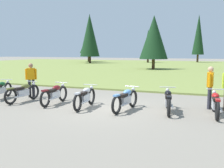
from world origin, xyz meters
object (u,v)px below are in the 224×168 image
at_px(motorcycle_sky_blue, 125,99).
at_px(motorcycle_red, 216,103).
at_px(motorcycle_silver, 85,97).
at_px(motorcycle_black, 168,101).
at_px(motorcycle_olive, 23,92).
at_px(rider_near_row_end, 210,85).
at_px(rider_in_hivis_vest, 31,78).
at_px(motorcycle_british_green, 0,90).
at_px(motorcycle_maroon, 55,94).

xyz_separation_m(motorcycle_sky_blue, motorcycle_red, (3.20, 0.38, 0.00)).
distance_m(motorcycle_silver, motorcycle_sky_blue, 1.66).
height_order(motorcycle_sky_blue, motorcycle_black, same).
relative_size(motorcycle_olive, rider_near_row_end, 1.26).
relative_size(motorcycle_olive, motorcycle_black, 1.01).
xyz_separation_m(motorcycle_olive, rider_near_row_end, (7.81, 1.51, 0.51)).
height_order(motorcycle_black, rider_in_hivis_vest, rider_in_hivis_vest).
bearing_deg(motorcycle_red, motorcycle_british_green, -178.81).
height_order(motorcycle_british_green, motorcycle_silver, same).
relative_size(motorcycle_silver, rider_in_hivis_vest, 1.26).
height_order(motorcycle_olive, rider_in_hivis_vest, rider_in_hivis_vest).
bearing_deg(motorcycle_black, motorcycle_red, 2.44).
relative_size(motorcycle_british_green, rider_in_hivis_vest, 1.24).
bearing_deg(motorcycle_olive, rider_in_hivis_vest, 109.19).
relative_size(motorcycle_olive, rider_in_hivis_vest, 1.26).
height_order(motorcycle_british_green, motorcycle_black, same).
bearing_deg(motorcycle_silver, rider_near_row_end, 19.22).
bearing_deg(motorcycle_olive, motorcycle_silver, -2.02).
bearing_deg(motorcycle_maroon, motorcycle_british_green, 177.87).
bearing_deg(motorcycle_sky_blue, rider_near_row_end, 26.43).
xyz_separation_m(motorcycle_british_green, motorcycle_olive, (1.51, -0.20, 0.00)).
xyz_separation_m(motorcycle_red, rider_in_hivis_vest, (-8.41, 0.67, 0.51)).
distance_m(motorcycle_maroon, motorcycle_silver, 1.57).
bearing_deg(motorcycle_silver, motorcycle_maroon, 172.81).
distance_m(motorcycle_black, motorcycle_red, 1.64).
height_order(motorcycle_maroon, motorcycle_red, same).
distance_m(motorcycle_maroon, motorcycle_sky_blue, 3.22).
xyz_separation_m(motorcycle_red, rider_near_row_end, (-0.22, 1.11, 0.51)).
relative_size(motorcycle_british_green, rider_near_row_end, 1.24).
xyz_separation_m(motorcycle_olive, motorcycle_maroon, (1.61, 0.09, 0.00)).
relative_size(motorcycle_silver, motorcycle_sky_blue, 1.00).
bearing_deg(rider_near_row_end, rider_in_hivis_vest, -176.96).
bearing_deg(motorcycle_red, motorcycle_black, -177.56).
distance_m(motorcycle_olive, motorcycle_sky_blue, 4.83).
distance_m(motorcycle_red, rider_in_hivis_vest, 8.45).
height_order(motorcycle_black, rider_near_row_end, rider_near_row_end).
distance_m(rider_in_hivis_vest, rider_near_row_end, 8.20).
xyz_separation_m(motorcycle_olive, motorcycle_sky_blue, (4.83, 0.02, 0.00)).
xyz_separation_m(motorcycle_british_green, rider_near_row_end, (9.32, 1.30, 0.51)).
xyz_separation_m(motorcycle_olive, motorcycle_black, (6.39, 0.33, 0.00)).
bearing_deg(motorcycle_black, motorcycle_silver, -172.20).
relative_size(motorcycle_black, motorcycle_red, 0.99).
bearing_deg(rider_near_row_end, motorcycle_maroon, -167.10).
relative_size(motorcycle_british_green, motorcycle_maroon, 0.98).
height_order(motorcycle_sky_blue, rider_near_row_end, rider_near_row_end).
relative_size(motorcycle_red, rider_near_row_end, 1.26).
height_order(motorcycle_silver, rider_near_row_end, rider_near_row_end).
bearing_deg(motorcycle_british_green, motorcycle_red, 1.19).
xyz_separation_m(motorcycle_sky_blue, rider_in_hivis_vest, (-5.20, 1.05, 0.51)).
bearing_deg(motorcycle_silver, motorcycle_sky_blue, 4.66).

